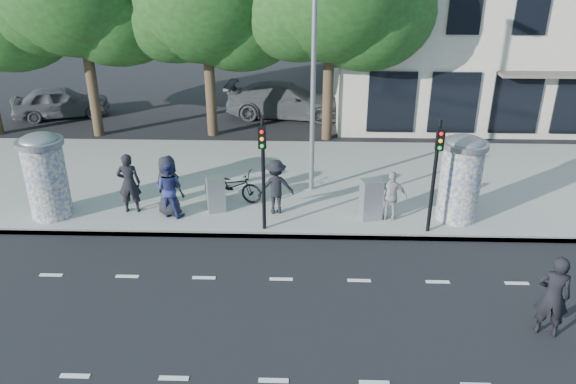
{
  "coord_description": "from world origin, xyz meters",
  "views": [
    {
      "loc": [
        0.56,
        -10.73,
        8.1
      ],
      "look_at": [
        0.11,
        3.5,
        1.5
      ],
      "focal_mm": 35.0,
      "sensor_mm": 36.0,
      "label": 1
    }
  ],
  "objects_px": {
    "ped_e": "(391,196)",
    "bicycle": "(233,186)",
    "ad_column_right": "(461,176)",
    "ped_a": "(169,186)",
    "street_lamp": "(314,52)",
    "ped_b": "(129,183)",
    "ped_d": "(276,187)",
    "car_left": "(61,102)",
    "ad_column_left": "(45,174)",
    "cabinet_right": "(371,200)",
    "car_right": "(285,100)",
    "man_road": "(553,296)",
    "ped_c": "(169,188)",
    "cabinet_left": "(216,194)",
    "traffic_pole_far": "(436,166)",
    "traffic_pole_near": "(263,164)"
  },
  "relations": [
    {
      "from": "ped_b",
      "to": "car_right",
      "type": "height_order",
      "value": "ped_b"
    },
    {
      "from": "ad_column_left",
      "to": "ped_b",
      "type": "relative_size",
      "value": 1.38
    },
    {
      "from": "ad_column_right",
      "to": "car_left",
      "type": "relative_size",
      "value": 0.6
    },
    {
      "from": "man_road",
      "to": "cabinet_left",
      "type": "xyz_separation_m",
      "value": [
        -8.13,
        5.49,
        -0.27
      ]
    },
    {
      "from": "bicycle",
      "to": "cabinet_left",
      "type": "bearing_deg",
      "value": 167.45
    },
    {
      "from": "traffic_pole_far",
      "to": "cabinet_right",
      "type": "relative_size",
      "value": 2.66
    },
    {
      "from": "bicycle",
      "to": "car_left",
      "type": "distance_m",
      "value": 13.24
    },
    {
      "from": "ped_a",
      "to": "bicycle",
      "type": "height_order",
      "value": "ped_a"
    },
    {
      "from": "ped_a",
      "to": "ped_d",
      "type": "height_order",
      "value": "ped_a"
    },
    {
      "from": "car_right",
      "to": "ped_a",
      "type": "bearing_deg",
      "value": 168.58
    },
    {
      "from": "traffic_pole_near",
      "to": "ad_column_left",
      "type": "bearing_deg",
      "value": 173.89
    },
    {
      "from": "ped_d",
      "to": "bicycle",
      "type": "height_order",
      "value": "ped_d"
    },
    {
      "from": "cabinet_left",
      "to": "car_left",
      "type": "xyz_separation_m",
      "value": [
        -8.96,
        10.12,
        0.03
      ]
    },
    {
      "from": "traffic_pole_near",
      "to": "car_left",
      "type": "relative_size",
      "value": 0.77
    },
    {
      "from": "ad_column_right",
      "to": "traffic_pole_far",
      "type": "relative_size",
      "value": 0.78
    },
    {
      "from": "traffic_pole_far",
      "to": "ped_a",
      "type": "height_order",
      "value": "traffic_pole_far"
    },
    {
      "from": "man_road",
      "to": "car_right",
      "type": "xyz_separation_m",
      "value": [
        -6.37,
        16.03,
        -0.17
      ]
    },
    {
      "from": "ad_column_right",
      "to": "ped_a",
      "type": "height_order",
      "value": "ad_column_right"
    },
    {
      "from": "cabinet_right",
      "to": "bicycle",
      "type": "bearing_deg",
      "value": 149.89
    },
    {
      "from": "ad_column_left",
      "to": "ad_column_right",
      "type": "distance_m",
      "value": 12.4
    },
    {
      "from": "ped_c",
      "to": "cabinet_right",
      "type": "xyz_separation_m",
      "value": [
        6.11,
        -0.04,
        -0.26
      ]
    },
    {
      "from": "ped_e",
      "to": "bicycle",
      "type": "xyz_separation_m",
      "value": [
        -4.94,
        1.19,
        -0.26
      ]
    },
    {
      "from": "bicycle",
      "to": "ad_column_right",
      "type": "bearing_deg",
      "value": -82.32
    },
    {
      "from": "man_road",
      "to": "car_right",
      "type": "distance_m",
      "value": 17.25
    },
    {
      "from": "ad_column_left",
      "to": "ped_a",
      "type": "relative_size",
      "value": 1.38
    },
    {
      "from": "ad_column_left",
      "to": "ped_d",
      "type": "height_order",
      "value": "ad_column_left"
    },
    {
      "from": "ped_d",
      "to": "car_left",
      "type": "height_order",
      "value": "ped_d"
    },
    {
      "from": "ped_a",
      "to": "man_road",
      "type": "bearing_deg",
      "value": 175.53
    },
    {
      "from": "ad_column_right",
      "to": "street_lamp",
      "type": "xyz_separation_m",
      "value": [
        -4.4,
        1.93,
        3.26
      ]
    },
    {
      "from": "traffic_pole_far",
      "to": "car_right",
      "type": "relative_size",
      "value": 0.61
    },
    {
      "from": "traffic_pole_near",
      "to": "man_road",
      "type": "relative_size",
      "value": 1.73
    },
    {
      "from": "ped_b",
      "to": "car_left",
      "type": "relative_size",
      "value": 0.44
    },
    {
      "from": "ped_b",
      "to": "car_right",
      "type": "relative_size",
      "value": 0.34
    },
    {
      "from": "ad_column_left",
      "to": "ped_d",
      "type": "relative_size",
      "value": 1.52
    },
    {
      "from": "ped_b",
      "to": "car_right",
      "type": "bearing_deg",
      "value": -119.35
    },
    {
      "from": "ad_column_left",
      "to": "ped_e",
      "type": "bearing_deg",
      "value": 0.24
    },
    {
      "from": "traffic_pole_far",
      "to": "ped_b",
      "type": "xyz_separation_m",
      "value": [
        -9.03,
        1.06,
        -1.12
      ]
    },
    {
      "from": "man_road",
      "to": "cabinet_right",
      "type": "xyz_separation_m",
      "value": [
        -3.37,
        5.12,
        -0.19
      ]
    },
    {
      "from": "ped_e",
      "to": "man_road",
      "type": "relative_size",
      "value": 0.8
    },
    {
      "from": "ad_column_right",
      "to": "cabinet_right",
      "type": "relative_size",
      "value": 2.07
    },
    {
      "from": "ad_column_right",
      "to": "bicycle",
      "type": "bearing_deg",
      "value": 171.52
    },
    {
      "from": "ad_column_left",
      "to": "cabinet_right",
      "type": "xyz_separation_m",
      "value": [
        9.78,
        0.08,
        -0.75
      ]
    },
    {
      "from": "traffic_pole_near",
      "to": "ped_b",
      "type": "distance_m",
      "value": 4.5
    },
    {
      "from": "street_lamp",
      "to": "car_left",
      "type": "distance_m",
      "value": 15.17
    },
    {
      "from": "ped_a",
      "to": "ped_c",
      "type": "relative_size",
      "value": 1.06
    },
    {
      "from": "street_lamp",
      "to": "ped_b",
      "type": "xyz_separation_m",
      "value": [
        -5.63,
        -1.78,
        -3.69
      ]
    },
    {
      "from": "bicycle",
      "to": "car_right",
      "type": "bearing_deg",
      "value": 8.35
    },
    {
      "from": "traffic_pole_far",
      "to": "ped_a",
      "type": "bearing_deg",
      "value": 173.38
    },
    {
      "from": "traffic_pole_far",
      "to": "ped_b",
      "type": "distance_m",
      "value": 9.16
    },
    {
      "from": "ped_b",
      "to": "bicycle",
      "type": "distance_m",
      "value": 3.22
    }
  ]
}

